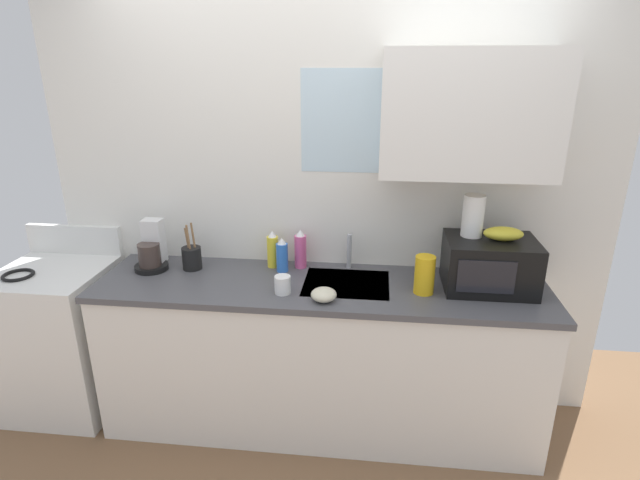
{
  "coord_description": "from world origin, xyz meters",
  "views": [
    {
      "loc": [
        0.28,
        -2.46,
        2.04
      ],
      "look_at": [
        0.0,
        0.0,
        1.15
      ],
      "focal_mm": 28.17,
      "sensor_mm": 36.0,
      "label": 1
    }
  ],
  "objects_px": {
    "banana_bunch": "(503,234)",
    "cereal_canister": "(425,275)",
    "dish_soap_bottle_yellow": "(273,250)",
    "utensil_crock": "(192,257)",
    "microwave": "(489,264)",
    "small_bowl": "(324,295)",
    "stove_range": "(63,337)",
    "paper_towel_roll": "(473,216)",
    "coffee_maker": "(152,251)",
    "dish_soap_bottle_blue": "(282,256)",
    "dish_soap_bottle_pink": "(300,250)",
    "mug_white": "(283,285)"
  },
  "relations": [
    {
      "from": "utensil_crock",
      "to": "paper_towel_roll",
      "type": "bearing_deg",
      "value": -0.73
    },
    {
      "from": "dish_soap_bottle_blue",
      "to": "stove_range",
      "type": "bearing_deg",
      "value": -173.95
    },
    {
      "from": "stove_range",
      "to": "paper_towel_roll",
      "type": "xyz_separation_m",
      "value": [
        2.35,
        0.1,
        0.82
      ]
    },
    {
      "from": "banana_bunch",
      "to": "coffee_maker",
      "type": "relative_size",
      "value": 0.71
    },
    {
      "from": "stove_range",
      "to": "mug_white",
      "type": "distance_m",
      "value": 1.48
    },
    {
      "from": "stove_range",
      "to": "small_bowl",
      "type": "bearing_deg",
      "value": -7.21
    },
    {
      "from": "mug_white",
      "to": "dish_soap_bottle_yellow",
      "type": "bearing_deg",
      "value": 109.38
    },
    {
      "from": "stove_range",
      "to": "mug_white",
      "type": "height_order",
      "value": "stove_range"
    },
    {
      "from": "mug_white",
      "to": "cereal_canister",
      "type": "bearing_deg",
      "value": 7.08
    },
    {
      "from": "dish_soap_bottle_yellow",
      "to": "mug_white",
      "type": "relative_size",
      "value": 2.31
    },
    {
      "from": "small_bowl",
      "to": "dish_soap_bottle_blue",
      "type": "bearing_deg",
      "value": 128.53
    },
    {
      "from": "dish_soap_bottle_yellow",
      "to": "utensil_crock",
      "type": "distance_m",
      "value": 0.47
    },
    {
      "from": "stove_range",
      "to": "microwave",
      "type": "height_order",
      "value": "microwave"
    },
    {
      "from": "microwave",
      "to": "banana_bunch",
      "type": "height_order",
      "value": "banana_bunch"
    },
    {
      "from": "banana_bunch",
      "to": "cereal_canister",
      "type": "distance_m",
      "value": 0.45
    },
    {
      "from": "coffee_maker",
      "to": "paper_towel_roll",
      "type": "bearing_deg",
      "value": -0.27
    },
    {
      "from": "microwave",
      "to": "coffee_maker",
      "type": "distance_m",
      "value": 1.87
    },
    {
      "from": "dish_soap_bottle_blue",
      "to": "small_bowl",
      "type": "height_order",
      "value": "dish_soap_bottle_blue"
    },
    {
      "from": "utensil_crock",
      "to": "dish_soap_bottle_pink",
      "type": "bearing_deg",
      "value": 8.73
    },
    {
      "from": "cereal_canister",
      "to": "coffee_maker",
      "type": "bearing_deg",
      "value": 174.1
    },
    {
      "from": "microwave",
      "to": "utensil_crock",
      "type": "height_order",
      "value": "utensil_crock"
    },
    {
      "from": "small_bowl",
      "to": "utensil_crock",
      "type": "bearing_deg",
      "value": 158.17
    },
    {
      "from": "stove_range",
      "to": "dish_soap_bottle_pink",
      "type": "distance_m",
      "value": 1.55
    },
    {
      "from": "small_bowl",
      "to": "stove_range",
      "type": "bearing_deg",
      "value": 172.79
    },
    {
      "from": "paper_towel_roll",
      "to": "dish_soap_bottle_pink",
      "type": "height_order",
      "value": "paper_towel_roll"
    },
    {
      "from": "cereal_canister",
      "to": "mug_white",
      "type": "xyz_separation_m",
      "value": [
        -0.72,
        -0.09,
        -0.05
      ]
    },
    {
      "from": "coffee_maker",
      "to": "dish_soap_bottle_blue",
      "type": "distance_m",
      "value": 0.75
    },
    {
      "from": "dish_soap_bottle_yellow",
      "to": "cereal_canister",
      "type": "distance_m",
      "value": 0.88
    },
    {
      "from": "coffee_maker",
      "to": "small_bowl",
      "type": "xyz_separation_m",
      "value": [
        1.03,
        -0.31,
        -0.07
      ]
    },
    {
      "from": "microwave",
      "to": "coffee_maker",
      "type": "bearing_deg",
      "value": 178.17
    },
    {
      "from": "dish_soap_bottle_pink",
      "to": "small_bowl",
      "type": "relative_size",
      "value": 1.76
    },
    {
      "from": "stove_range",
      "to": "dish_soap_bottle_pink",
      "type": "relative_size",
      "value": 4.73
    },
    {
      "from": "dish_soap_bottle_pink",
      "to": "small_bowl",
      "type": "xyz_separation_m",
      "value": [
        0.18,
        -0.41,
        -0.07
      ]
    },
    {
      "from": "microwave",
      "to": "banana_bunch",
      "type": "relative_size",
      "value": 2.3
    },
    {
      "from": "dish_soap_bottle_pink",
      "to": "paper_towel_roll",
      "type": "bearing_deg",
      "value": -7.07
    },
    {
      "from": "banana_bunch",
      "to": "utensil_crock",
      "type": "relative_size",
      "value": 0.72
    },
    {
      "from": "paper_towel_roll",
      "to": "dish_soap_bottle_yellow",
      "type": "bearing_deg",
      "value": 174.47
    },
    {
      "from": "cereal_canister",
      "to": "utensil_crock",
      "type": "relative_size",
      "value": 0.73
    },
    {
      "from": "paper_towel_roll",
      "to": "coffee_maker",
      "type": "height_order",
      "value": "paper_towel_roll"
    },
    {
      "from": "utensil_crock",
      "to": "coffee_maker",
      "type": "bearing_deg",
      "value": -177.15
    },
    {
      "from": "dish_soap_bottle_blue",
      "to": "utensil_crock",
      "type": "relative_size",
      "value": 0.73
    },
    {
      "from": "dish_soap_bottle_blue",
      "to": "utensil_crock",
      "type": "bearing_deg",
      "value": -177.25
    },
    {
      "from": "coffee_maker",
      "to": "mug_white",
      "type": "xyz_separation_m",
      "value": [
        0.81,
        -0.25,
        -0.06
      ]
    },
    {
      "from": "banana_bunch",
      "to": "mug_white",
      "type": "bearing_deg",
      "value": -170.33
    },
    {
      "from": "stove_range",
      "to": "paper_towel_roll",
      "type": "distance_m",
      "value": 2.49
    },
    {
      "from": "stove_range",
      "to": "dish_soap_bottle_blue",
      "type": "xyz_separation_m",
      "value": [
        1.33,
        0.14,
        0.54
      ]
    },
    {
      "from": "cereal_canister",
      "to": "small_bowl",
      "type": "relative_size",
      "value": 1.54
    },
    {
      "from": "microwave",
      "to": "cereal_canister",
      "type": "bearing_deg",
      "value": -163.83
    },
    {
      "from": "paper_towel_roll",
      "to": "dish_soap_bottle_pink",
      "type": "xyz_separation_m",
      "value": [
        -0.92,
        0.11,
        -0.27
      ]
    },
    {
      "from": "stove_range",
      "to": "mug_white",
      "type": "relative_size",
      "value": 11.37
    }
  ]
}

